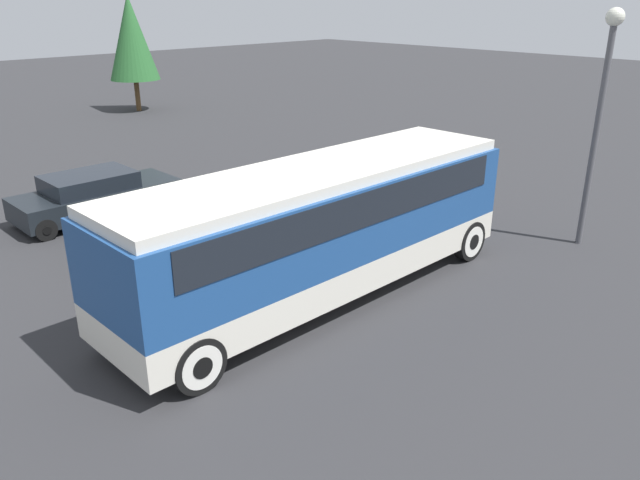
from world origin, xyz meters
TOP-DOWN VIEW (x-y plane):
  - ground_plane at (0.00, 0.00)m, footprint 120.00×120.00m
  - tour_bus at (0.10, 0.00)m, footprint 9.91×2.61m
  - parked_car_near at (-1.12, 8.49)m, footprint 4.77×1.98m
  - parked_car_mid at (-0.16, 5.21)m, footprint 4.75×1.89m
  - lamp_post at (7.22, -2.62)m, footprint 0.44×0.44m
  - tree_center at (9.01, 24.29)m, footprint 2.75×2.75m

SIDE VIEW (x-z plane):
  - ground_plane at x=0.00m, z-range 0.00..0.00m
  - parked_car_mid at x=-0.16m, z-range 0.02..1.34m
  - parked_car_near at x=-1.12m, z-range 0.00..1.37m
  - tour_bus at x=0.10m, z-range 0.30..3.26m
  - lamp_post at x=7.22m, z-range 0.91..6.91m
  - tree_center at x=9.01m, z-range 0.87..7.17m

